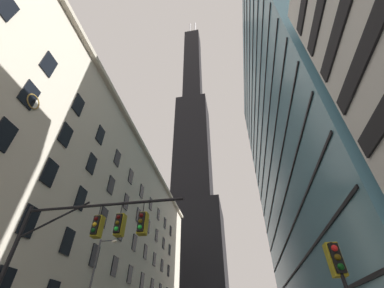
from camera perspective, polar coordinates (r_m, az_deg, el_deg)
The scene contains 6 objects.
station_building at distance 41.83m, azimuth -21.89°, elevation -17.70°, with size 12.83×64.90×29.09m.
dark_skyscraper at distance 116.42m, azimuth 0.25°, elevation -6.45°, with size 24.02×24.02×211.29m.
glass_office_midrise at distance 47.59m, azimuth 24.93°, elevation 2.16°, with size 14.13×45.69×59.41m.
traffic_signal_mast at distance 13.37m, azimuth -23.50°, elevation -19.52°, with size 8.59×0.63×6.90m.
traffic_light_near_right at distance 10.05m, azimuth 31.10°, elevation -23.48°, with size 0.40×0.63×3.89m.
street_lamppost at distance 25.53m, azimuth -22.12°, elevation -27.87°, with size 1.83×0.32×8.60m.
Camera 1 is at (4.07, -7.21, 1.51)m, focal length 22.74 mm.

